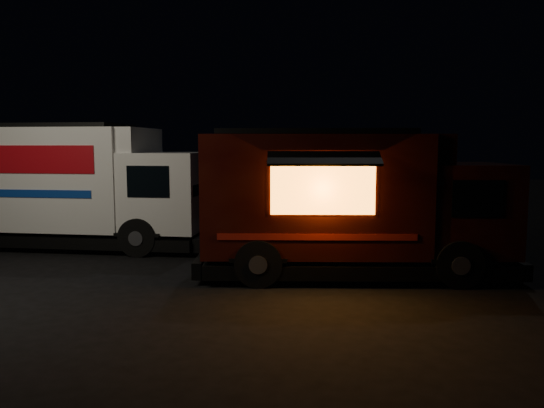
% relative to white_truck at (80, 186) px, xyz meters
% --- Properties ---
extents(ground, '(80.00, 80.00, 0.00)m').
position_rel_white_truck_xyz_m(ground, '(4.19, -2.02, -1.79)').
color(ground, black).
rests_on(ground, ground).
extents(white_truck, '(8.28, 4.35, 3.57)m').
position_rel_white_truck_xyz_m(white_truck, '(0.00, 0.00, 0.00)').
color(white_truck, white).
rests_on(white_truck, ground).
extents(red_truck, '(7.59, 4.86, 3.32)m').
position_rel_white_truck_xyz_m(red_truck, '(8.24, -0.54, -0.13)').
color(red_truck, '#37100A').
rests_on(red_truck, ground).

